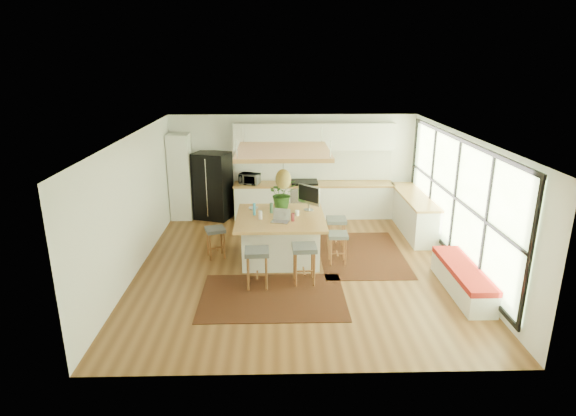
{
  "coord_description": "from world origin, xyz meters",
  "views": [
    {
      "loc": [
        -0.43,
        -8.95,
        4.12
      ],
      "look_at": [
        -0.2,
        0.5,
        1.1
      ],
      "focal_mm": 29.51,
      "sensor_mm": 36.0,
      "label": 1
    }
  ],
  "objects_px": {
    "monitor": "(309,199)",
    "stool_left_side": "(216,242)",
    "fridge": "(213,184)",
    "laptop": "(280,216)",
    "stool_right_front": "(338,247)",
    "microwave": "(250,178)",
    "stool_near_left": "(257,269)",
    "stool_near_right": "(304,265)",
    "island_plant": "(283,197)",
    "island": "(281,237)",
    "stool_right_back": "(336,234)"
  },
  "relations": [
    {
      "from": "microwave",
      "to": "island",
      "type": "bearing_deg",
      "value": -56.99
    },
    {
      "from": "fridge",
      "to": "stool_right_back",
      "type": "bearing_deg",
      "value": -18.08
    },
    {
      "from": "laptop",
      "to": "microwave",
      "type": "relative_size",
      "value": 0.75
    },
    {
      "from": "laptop",
      "to": "island_plant",
      "type": "distance_m",
      "value": 0.95
    },
    {
      "from": "stool_near_right",
      "to": "laptop",
      "type": "relative_size",
      "value": 2.0
    },
    {
      "from": "stool_right_front",
      "to": "microwave",
      "type": "bearing_deg",
      "value": 122.99
    },
    {
      "from": "microwave",
      "to": "monitor",
      "type": "bearing_deg",
      "value": -41.69
    },
    {
      "from": "laptop",
      "to": "microwave",
      "type": "distance_m",
      "value": 3.16
    },
    {
      "from": "laptop",
      "to": "island_plant",
      "type": "xyz_separation_m",
      "value": [
        0.06,
        0.94,
        0.14
      ]
    },
    {
      "from": "stool_left_side",
      "to": "stool_right_front",
      "type": "bearing_deg",
      "value": -8.38
    },
    {
      "from": "microwave",
      "to": "stool_left_side",
      "type": "bearing_deg",
      "value": -85.89
    },
    {
      "from": "stool_near_left",
      "to": "microwave",
      "type": "height_order",
      "value": "microwave"
    },
    {
      "from": "stool_near_left",
      "to": "stool_left_side",
      "type": "height_order",
      "value": "stool_near_left"
    },
    {
      "from": "stool_right_front",
      "to": "stool_near_right",
      "type": "bearing_deg",
      "value": -130.17
    },
    {
      "from": "fridge",
      "to": "stool_left_side",
      "type": "bearing_deg",
      "value": -63.05
    },
    {
      "from": "stool_right_front",
      "to": "stool_near_left",
      "type": "bearing_deg",
      "value": -147.86
    },
    {
      "from": "stool_left_side",
      "to": "monitor",
      "type": "distance_m",
      "value": 2.21
    },
    {
      "from": "stool_right_back",
      "to": "island_plant",
      "type": "relative_size",
      "value": 1.08
    },
    {
      "from": "stool_near_right",
      "to": "island_plant",
      "type": "bearing_deg",
      "value": 101.97
    },
    {
      "from": "stool_left_side",
      "to": "stool_near_left",
      "type": "bearing_deg",
      "value": -56.27
    },
    {
      "from": "laptop",
      "to": "island_plant",
      "type": "height_order",
      "value": "island_plant"
    },
    {
      "from": "island",
      "to": "laptop",
      "type": "relative_size",
      "value": 4.87
    },
    {
      "from": "island_plant",
      "to": "fridge",
      "type": "bearing_deg",
      "value": 130.65
    },
    {
      "from": "stool_right_front",
      "to": "microwave",
      "type": "distance_m",
      "value": 3.7
    },
    {
      "from": "monitor",
      "to": "stool_right_back",
      "type": "bearing_deg",
      "value": 47.85
    },
    {
      "from": "stool_left_side",
      "to": "monitor",
      "type": "xyz_separation_m",
      "value": [
        2.01,
        0.35,
        0.83
      ]
    },
    {
      "from": "fridge",
      "to": "stool_near_right",
      "type": "relative_size",
      "value": 2.33
    },
    {
      "from": "laptop",
      "to": "stool_right_front",
      "type": "bearing_deg",
      "value": 16.81
    },
    {
      "from": "monitor",
      "to": "microwave",
      "type": "height_order",
      "value": "monitor"
    },
    {
      "from": "stool_near_left",
      "to": "stool_left_side",
      "type": "distance_m",
      "value": 1.69
    },
    {
      "from": "island",
      "to": "stool_left_side",
      "type": "distance_m",
      "value": 1.39
    },
    {
      "from": "microwave",
      "to": "laptop",
      "type": "bearing_deg",
      "value": -58.88
    },
    {
      "from": "laptop",
      "to": "microwave",
      "type": "bearing_deg",
      "value": 119.88
    },
    {
      "from": "stool_near_left",
      "to": "stool_near_right",
      "type": "relative_size",
      "value": 0.98
    },
    {
      "from": "microwave",
      "to": "island_plant",
      "type": "relative_size",
      "value": 0.76
    },
    {
      "from": "stool_right_front",
      "to": "stool_left_side",
      "type": "relative_size",
      "value": 1.0
    },
    {
      "from": "stool_near_left",
      "to": "stool_left_side",
      "type": "bearing_deg",
      "value": 123.73
    },
    {
      "from": "fridge",
      "to": "stool_near_left",
      "type": "bearing_deg",
      "value": -53.14
    },
    {
      "from": "fridge",
      "to": "island_plant",
      "type": "distance_m",
      "value": 2.8
    },
    {
      "from": "fridge",
      "to": "microwave",
      "type": "bearing_deg",
      "value": 19.76
    },
    {
      "from": "stool_left_side",
      "to": "island_plant",
      "type": "height_order",
      "value": "island_plant"
    },
    {
      "from": "stool_right_front",
      "to": "stool_left_side",
      "type": "distance_m",
      "value": 2.6
    },
    {
      "from": "stool_right_back",
      "to": "monitor",
      "type": "distance_m",
      "value": 1.04
    },
    {
      "from": "island",
      "to": "stool_near_left",
      "type": "height_order",
      "value": "island"
    },
    {
      "from": "stool_right_front",
      "to": "monitor",
      "type": "xyz_separation_m",
      "value": [
        -0.56,
        0.73,
        0.83
      ]
    },
    {
      "from": "monitor",
      "to": "stool_left_side",
      "type": "bearing_deg",
      "value": -124.62
    },
    {
      "from": "fridge",
      "to": "laptop",
      "type": "xyz_separation_m",
      "value": [
        1.75,
        -3.05,
        0.12
      ]
    },
    {
      "from": "stool_near_left",
      "to": "stool_right_front",
      "type": "distance_m",
      "value": 1.93
    },
    {
      "from": "island",
      "to": "monitor",
      "type": "xyz_separation_m",
      "value": [
        0.62,
        0.41,
        0.72
      ]
    },
    {
      "from": "monitor",
      "to": "island_plant",
      "type": "height_order",
      "value": "monitor"
    }
  ]
}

